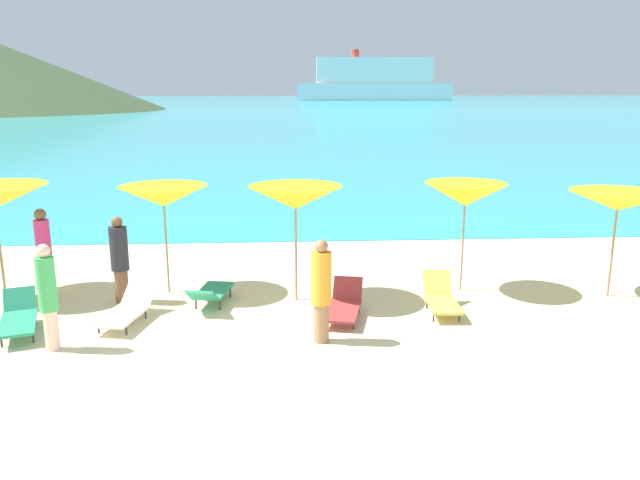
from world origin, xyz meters
TOP-DOWN VIEW (x-y plane):
  - ground_plane at (0.00, 10.00)m, footprint 50.00×100.00m
  - ocean_water at (0.00, 228.60)m, footprint 650.00×440.00m
  - umbrella_2 at (-1.40, 4.27)m, footprint 1.93×1.93m
  - umbrella_3 at (1.33, 3.61)m, footprint 2.07×2.07m
  - umbrella_4 at (4.90, 3.99)m, footprint 1.84×1.84m
  - umbrella_5 at (7.90, 3.44)m, footprint 1.97×1.97m
  - lounge_chair_0 at (-3.67, 2.13)m, footprint 1.03×1.67m
  - lounge_chair_1 at (2.21, 2.55)m, footprint 0.93×1.66m
  - lounge_chair_3 at (-0.40, 3.32)m, footprint 0.83×1.59m
  - lounge_chair_4 at (-1.87, 2.50)m, footprint 0.92×1.65m
  - lounge_chair_7 at (4.14, 2.72)m, footprint 0.64×1.42m
  - beachgoer_0 at (-3.81, 3.93)m, footprint 0.30×0.30m
  - beachgoer_1 at (-2.80, 1.31)m, footprint 0.30×0.30m
  - beachgoer_3 at (-2.23, 3.67)m, footprint 0.36×0.36m
  - beachgoer_4 at (1.70, 1.38)m, footprint 0.35×0.35m
  - cruise_ship at (38.95, 248.35)m, footprint 62.70×10.61m

SIDE VIEW (x-z plane):
  - ground_plane at x=0.00m, z-range -0.30..0.00m
  - ocean_water at x=0.00m, z-range 0.00..0.02m
  - lounge_chair_1 at x=2.21m, z-range -0.06..0.54m
  - lounge_chair_4 at x=-1.87m, z-range -0.01..0.50m
  - lounge_chair_7 at x=4.14m, z-range -0.05..0.62m
  - lounge_chair_0 at x=-3.67m, z-range -0.03..0.61m
  - lounge_chair_3 at x=-0.40m, z-range 0.01..0.57m
  - beachgoer_3 at x=-2.23m, z-range 0.05..1.84m
  - beachgoer_4 at x=1.70m, z-range 0.05..1.87m
  - beachgoer_1 at x=-2.80m, z-range 0.07..1.89m
  - beachgoer_0 at x=-3.81m, z-range 0.08..2.00m
  - umbrella_5 at x=7.90m, z-range 0.91..3.14m
  - umbrella_2 at x=-1.40m, z-range 0.93..3.24m
  - umbrella_4 at x=4.90m, z-range 0.93..3.28m
  - umbrella_3 at x=1.33m, z-range 0.95..3.33m
  - cruise_ship at x=38.95m, z-range -2.45..17.44m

